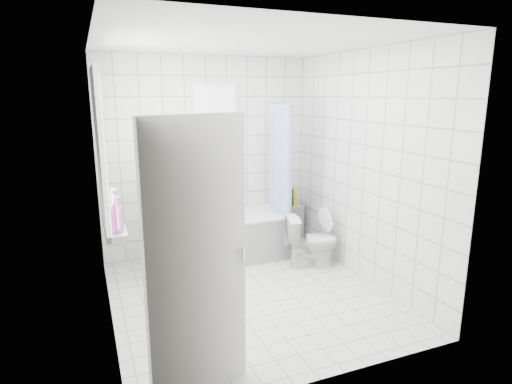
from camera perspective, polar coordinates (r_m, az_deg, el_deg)
name	(u,v)px	position (r m, az deg, el deg)	size (l,w,h in m)	color
ground	(249,295)	(4.73, -0.93, -13.63)	(3.00, 3.00, 0.00)	white
ceiling	(248,41)	(4.26, -1.07, 19.46)	(3.00, 3.00, 0.00)	white
wall_back	(208,157)	(5.71, -6.46, 4.66)	(2.80, 0.02, 2.60)	white
wall_front	(327,215)	(3.00, 9.45, -3.06)	(2.80, 0.02, 2.60)	white
wall_left	(102,188)	(4.03, -19.88, 0.47)	(0.02, 3.00, 2.60)	white
wall_right	(364,168)	(4.98, 14.22, 3.11)	(0.02, 3.00, 2.60)	white
window_left	(103,150)	(4.28, -19.78, 5.25)	(0.01, 0.90, 1.40)	white
window_back	(215,107)	(5.64, -5.51, 11.20)	(0.50, 0.01, 0.50)	white
window_sill	(113,225)	(4.43, -18.47, -4.21)	(0.18, 1.02, 0.08)	white
door	(199,266)	(2.91, -7.66, -9.73)	(0.04, 0.80, 2.00)	silver
bathtub	(225,237)	(5.63, -4.16, -6.01)	(1.58, 0.77, 0.58)	white
partition_wall	(158,211)	(5.26, -12.99, -2.45)	(0.15, 0.85, 1.50)	white
tiled_ledge	(288,224)	(6.24, 4.30, -4.25)	(0.40, 0.24, 0.55)	white
toilet	(312,241)	(5.41, 7.50, -6.51)	(0.36, 0.64, 0.65)	white
curtain_rod	(278,103)	(5.57, 2.95, 11.74)	(0.02, 0.02, 0.80)	silver
shower_curtain	(281,174)	(5.55, 3.41, 2.37)	(0.14, 0.48, 1.78)	#4760D2
tub_faucet	(224,189)	(5.82, -4.34, 0.34)	(0.18, 0.06, 0.06)	silver
sill_bottles	(114,210)	(4.30, -18.42, -2.34)	(0.18, 0.84, 0.33)	#C84DA5
ledge_bottles	(291,198)	(6.11, 4.65, -0.82)	(0.19, 0.17, 0.27)	yellow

